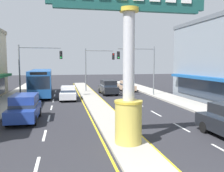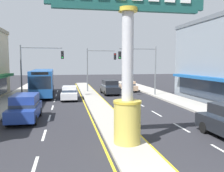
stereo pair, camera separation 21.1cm
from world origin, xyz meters
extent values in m
cube|color=#A39E93|center=(0.00, 18.00, 0.07)|extent=(2.00, 52.00, 0.14)
cube|color=#ADA89E|center=(9.05, 16.00, 0.09)|extent=(2.90, 60.00, 0.18)
cube|color=silver|center=(-4.30, 4.80, 0.00)|extent=(0.14, 2.20, 0.01)
cube|color=silver|center=(-4.30, 9.20, 0.00)|extent=(0.14, 2.20, 0.01)
cube|color=silver|center=(-4.30, 13.60, 0.00)|extent=(0.14, 2.20, 0.01)
cube|color=silver|center=(-4.30, 18.00, 0.00)|extent=(0.14, 2.20, 0.01)
cube|color=silver|center=(-4.30, 22.40, 0.00)|extent=(0.14, 2.20, 0.01)
cube|color=silver|center=(-4.30, 26.80, 0.00)|extent=(0.14, 2.20, 0.01)
cube|color=silver|center=(-4.30, 31.20, 0.00)|extent=(0.14, 2.20, 0.01)
cube|color=silver|center=(4.30, 9.20, 0.00)|extent=(0.14, 2.20, 0.01)
cube|color=silver|center=(4.30, 13.60, 0.00)|extent=(0.14, 2.20, 0.01)
cube|color=silver|center=(4.30, 18.00, 0.00)|extent=(0.14, 2.20, 0.01)
cube|color=silver|center=(4.30, 22.40, 0.00)|extent=(0.14, 2.20, 0.01)
cube|color=silver|center=(4.30, 26.80, 0.00)|extent=(0.14, 2.20, 0.01)
cube|color=silver|center=(4.30, 31.20, 0.00)|extent=(0.14, 2.20, 0.01)
cube|color=yellow|center=(-1.18, 18.00, 0.00)|extent=(0.12, 52.00, 0.01)
cube|color=yellow|center=(1.18, 18.00, 0.00)|extent=(0.12, 52.00, 0.01)
cylinder|color=gold|center=(0.00, 6.56, 1.17)|extent=(1.35, 1.35, 2.05)
cylinder|color=gold|center=(0.00, 6.56, 2.25)|extent=(1.42, 1.42, 0.12)
cylinder|color=#B7B7BC|center=(0.00, 6.56, 4.51)|extent=(0.58, 0.58, 4.64)
cylinder|color=gold|center=(0.00, 6.56, 6.73)|extent=(0.93, 0.93, 0.20)
cube|color=#194C47|center=(0.00, 6.56, 6.75)|extent=(7.18, 0.29, 0.16)
cube|color=#195193|center=(10.78, 15.90, 2.65)|extent=(0.90, 15.33, 0.30)
cube|color=#283342|center=(11.19, 15.90, 1.50)|extent=(0.08, 14.79, 2.00)
cylinder|color=slate|center=(-8.00, 23.81, 3.10)|extent=(0.16, 0.16, 6.20)
cylinder|color=slate|center=(-5.69, 23.81, 5.90)|extent=(4.62, 0.12, 0.12)
cube|color=black|center=(-3.38, 23.65, 5.09)|extent=(0.32, 0.24, 0.92)
sphere|color=black|center=(-3.38, 23.51, 5.39)|extent=(0.17, 0.17, 0.17)
sphere|color=black|center=(-3.38, 23.51, 5.09)|extent=(0.17, 0.17, 0.17)
sphere|color=#19D83F|center=(-3.38, 23.51, 4.79)|extent=(0.17, 0.17, 0.17)
cylinder|color=slate|center=(8.00, 23.68, 3.10)|extent=(0.16, 0.16, 6.20)
cylinder|color=slate|center=(5.69, 23.68, 5.90)|extent=(4.62, 0.12, 0.12)
cube|color=black|center=(3.38, 23.52, 5.09)|extent=(0.32, 0.24, 0.92)
sphere|color=black|center=(3.38, 23.38, 5.39)|extent=(0.17, 0.17, 0.17)
sphere|color=black|center=(3.38, 23.38, 5.09)|extent=(0.17, 0.17, 0.17)
sphere|color=#19D83F|center=(3.38, 23.38, 4.79)|extent=(0.17, 0.17, 0.17)
cylinder|color=slate|center=(-0.04, 29.22, 3.10)|extent=(0.16, 0.16, 6.20)
cylinder|color=slate|center=(1.94, 29.22, 5.90)|extent=(3.96, 0.12, 0.12)
cube|color=black|center=(3.92, 29.06, 5.09)|extent=(0.32, 0.24, 0.92)
sphere|color=red|center=(3.92, 28.92, 5.39)|extent=(0.17, 0.17, 0.17)
sphere|color=black|center=(3.92, 28.92, 5.09)|extent=(0.17, 0.17, 0.17)
sphere|color=black|center=(3.92, 28.92, 4.79)|extent=(0.17, 0.17, 0.17)
cube|color=silver|center=(-2.65, 22.55, 0.60)|extent=(1.95, 4.38, 0.66)
cube|color=silver|center=(-2.64, 22.72, 1.23)|extent=(1.64, 2.22, 0.60)
cube|color=#283342|center=(-2.64, 22.72, 1.05)|extent=(1.68, 2.24, 0.24)
cylinder|color=black|center=(-1.90, 21.18, 0.31)|extent=(0.25, 0.63, 0.62)
cylinder|color=black|center=(-3.52, 21.25, 0.31)|extent=(0.25, 0.63, 0.62)
cylinder|color=black|center=(-1.78, 23.84, 0.31)|extent=(0.25, 0.63, 0.62)
cylinder|color=black|center=(-3.40, 23.92, 0.31)|extent=(0.25, 0.63, 0.62)
cube|color=#1E5199|center=(-5.95, 27.05, 1.81)|extent=(2.95, 11.29, 2.90)
cube|color=#283342|center=(-5.95, 27.05, 2.11)|extent=(2.97, 11.07, 0.90)
cube|color=#283342|center=(-5.73, 21.50, 2.06)|extent=(2.30, 0.17, 1.40)
cube|color=black|center=(-5.73, 21.50, 3.06)|extent=(1.75, 0.15, 0.30)
cylinder|color=black|center=(-4.66, 23.63, 0.48)|extent=(0.32, 0.97, 0.96)
cylinder|color=black|center=(-6.96, 23.54, 0.48)|extent=(0.32, 0.97, 0.96)
cylinder|color=black|center=(-4.92, 30.01, 0.48)|extent=(0.32, 0.97, 0.96)
cylinder|color=black|center=(-7.22, 29.92, 0.48)|extent=(0.32, 0.97, 0.96)
cube|color=navy|center=(-5.95, 13.03, 0.70)|extent=(1.96, 4.62, 0.80)
cube|color=navy|center=(-5.95, 13.21, 1.50)|extent=(1.71, 2.87, 0.80)
cube|color=#283342|center=(-5.95, 13.21, 1.22)|extent=(1.75, 2.90, 0.24)
cylinder|color=black|center=(-5.10, 11.59, 0.34)|extent=(0.23, 0.68, 0.68)
cylinder|color=black|center=(-6.84, 11.61, 0.34)|extent=(0.23, 0.68, 0.68)
cylinder|color=black|center=(-5.06, 14.44, 0.34)|extent=(0.23, 0.68, 0.68)
cylinder|color=black|center=(-6.81, 14.46, 0.34)|extent=(0.23, 0.68, 0.68)
cylinder|color=black|center=(5.04, 7.82, 0.34)|extent=(0.24, 0.69, 0.68)
cube|color=tan|center=(5.95, 29.28, 0.60)|extent=(1.86, 4.34, 0.66)
cube|color=tan|center=(5.96, 29.11, 1.23)|extent=(1.60, 2.19, 0.60)
cube|color=#283342|center=(5.96, 29.11, 1.05)|extent=(1.64, 2.21, 0.24)
cylinder|color=black|center=(5.11, 30.60, 0.31)|extent=(0.24, 0.63, 0.62)
cylinder|color=black|center=(6.73, 30.64, 0.31)|extent=(0.24, 0.63, 0.62)
cylinder|color=black|center=(5.18, 27.93, 0.31)|extent=(0.24, 0.63, 0.62)
cylinder|color=black|center=(6.79, 27.97, 0.31)|extent=(0.24, 0.63, 0.62)
cube|color=black|center=(2.65, 26.37, 0.70)|extent=(2.03, 4.65, 0.80)
cube|color=black|center=(2.66, 26.18, 1.50)|extent=(1.75, 2.90, 0.80)
cube|color=#283342|center=(2.66, 26.18, 1.22)|extent=(1.79, 2.93, 0.24)
cylinder|color=black|center=(1.74, 27.77, 0.34)|extent=(0.24, 0.69, 0.68)
cylinder|color=black|center=(3.49, 27.82, 0.34)|extent=(0.24, 0.69, 0.68)
cylinder|color=black|center=(1.82, 24.92, 0.34)|extent=(0.24, 0.69, 0.68)
cylinder|color=black|center=(3.57, 24.97, 0.34)|extent=(0.24, 0.69, 0.68)
camera|label=1|loc=(-3.18, -4.93, 4.19)|focal=38.64mm
camera|label=2|loc=(-2.97, -4.97, 4.19)|focal=38.64mm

